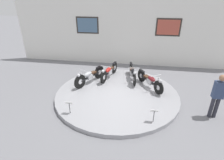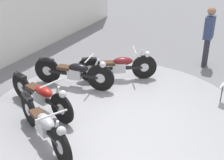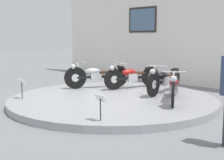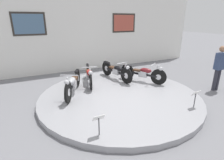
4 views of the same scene
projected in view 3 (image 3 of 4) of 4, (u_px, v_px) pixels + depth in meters
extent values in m
plane|color=slate|center=(113.00, 103.00, 8.18)|extent=(60.00, 60.00, 0.00)
cylinder|color=#99999E|center=(113.00, 100.00, 8.17)|extent=(5.36, 5.36, 0.16)
cube|color=white|center=(198.00, 24.00, 10.73)|extent=(14.00, 0.20, 4.33)
cube|color=#2D2823|center=(142.00, 20.00, 12.32)|extent=(1.40, 0.02, 1.00)
cube|color=slate|center=(142.00, 20.00, 12.32)|extent=(1.24, 0.02, 0.84)
cylinder|color=black|center=(75.00, 78.00, 9.39)|extent=(0.35, 0.62, 0.67)
cylinder|color=silver|center=(75.00, 78.00, 9.39)|extent=(0.16, 0.24, 0.23)
cylinder|color=black|center=(118.00, 76.00, 9.79)|extent=(0.35, 0.62, 0.67)
cylinder|color=silver|center=(118.00, 76.00, 9.79)|extent=(0.16, 0.24, 0.23)
cube|color=black|center=(97.00, 77.00, 9.59)|extent=(0.63, 1.14, 0.07)
cube|color=silver|center=(96.00, 76.00, 9.58)|extent=(0.32, 0.38, 0.24)
ellipsoid|color=#B2B5BA|center=(93.00, 71.00, 9.52)|extent=(0.42, 0.53, 0.20)
cube|color=#472D1E|center=(104.00, 72.00, 9.64)|extent=(0.32, 0.38, 0.07)
cube|color=black|center=(118.00, 67.00, 9.75)|extent=(0.25, 0.37, 0.06)
cylinder|color=silver|center=(80.00, 71.00, 9.41)|extent=(0.15, 0.24, 0.54)
cylinder|color=silver|center=(83.00, 62.00, 9.40)|extent=(0.49, 0.28, 0.03)
sphere|color=silver|center=(73.00, 67.00, 9.33)|extent=(0.15, 0.15, 0.15)
cylinder|color=black|center=(114.00, 79.00, 9.19)|extent=(0.21, 0.62, 0.63)
cylinder|color=silver|center=(114.00, 79.00, 9.19)|extent=(0.12, 0.23, 0.22)
cylinder|color=black|center=(150.00, 76.00, 9.87)|extent=(0.21, 0.62, 0.63)
cylinder|color=silver|center=(150.00, 76.00, 9.87)|extent=(0.12, 0.23, 0.22)
cube|color=black|center=(133.00, 78.00, 9.53)|extent=(0.37, 1.22, 0.07)
cube|color=silver|center=(132.00, 77.00, 9.51)|extent=(0.27, 0.36, 0.24)
ellipsoid|color=red|center=(129.00, 72.00, 9.43)|extent=(0.33, 0.52, 0.20)
cube|color=#472D1E|center=(139.00, 73.00, 9.62)|extent=(0.27, 0.36, 0.07)
cube|color=black|center=(150.00, 68.00, 9.83)|extent=(0.18, 0.37, 0.06)
cylinder|color=silver|center=(118.00, 72.00, 9.24)|extent=(0.10, 0.25, 0.54)
cylinder|color=silver|center=(121.00, 63.00, 9.26)|extent=(0.53, 0.16, 0.03)
sphere|color=silver|center=(112.00, 68.00, 9.11)|extent=(0.15, 0.15, 0.15)
cylinder|color=black|center=(153.00, 84.00, 8.14)|extent=(0.17, 0.65, 0.65)
cylinder|color=silver|center=(153.00, 84.00, 8.14)|extent=(0.11, 0.24, 0.23)
cylinder|color=black|center=(175.00, 79.00, 9.23)|extent=(0.17, 0.65, 0.65)
cylinder|color=silver|center=(175.00, 79.00, 9.23)|extent=(0.11, 0.24, 0.23)
cube|color=black|center=(165.00, 81.00, 8.69)|extent=(0.30, 1.23, 0.07)
cube|color=silver|center=(164.00, 81.00, 8.65)|extent=(0.26, 0.35, 0.24)
ellipsoid|color=black|center=(163.00, 76.00, 8.55)|extent=(0.30, 0.51, 0.20)
cube|color=#472D1E|center=(168.00, 76.00, 8.85)|extent=(0.26, 0.35, 0.07)
cube|color=black|center=(175.00, 69.00, 9.20)|extent=(0.16, 0.37, 0.06)
cylinder|color=silver|center=(156.00, 76.00, 8.23)|extent=(0.09, 0.25, 0.54)
cylinder|color=silver|center=(158.00, 66.00, 8.28)|extent=(0.54, 0.13, 0.03)
sphere|color=silver|center=(152.00, 72.00, 8.04)|extent=(0.15, 0.15, 0.15)
cylinder|color=black|center=(173.00, 94.00, 6.95)|extent=(0.38, 0.55, 0.62)
cylinder|color=silver|center=(173.00, 94.00, 6.95)|extent=(0.17, 0.22, 0.22)
cylinder|color=black|center=(175.00, 85.00, 8.25)|extent=(0.38, 0.55, 0.62)
cylinder|color=silver|center=(175.00, 85.00, 8.25)|extent=(0.17, 0.22, 0.22)
cube|color=black|center=(174.00, 89.00, 7.60)|extent=(0.73, 1.08, 0.07)
cube|color=silver|center=(174.00, 88.00, 7.56)|extent=(0.34, 0.38, 0.24)
ellipsoid|color=maroon|center=(174.00, 82.00, 7.44)|extent=(0.45, 0.52, 0.20)
cube|color=#472D1E|center=(174.00, 82.00, 7.79)|extent=(0.34, 0.38, 0.07)
cube|color=black|center=(175.00, 75.00, 8.22)|extent=(0.28, 0.36, 0.06)
cylinder|color=silver|center=(173.00, 84.00, 7.06)|extent=(0.17, 0.23, 0.54)
cylinder|color=silver|center=(174.00, 72.00, 7.13)|extent=(0.47, 0.32, 0.03)
sphere|color=silver|center=(173.00, 79.00, 6.84)|extent=(0.15, 0.15, 0.15)
cylinder|color=#333338|center=(22.00, 90.00, 7.93)|extent=(0.02, 0.02, 0.42)
cube|color=white|center=(22.00, 82.00, 7.90)|extent=(0.26, 0.11, 0.15)
cylinder|color=#333338|center=(100.00, 110.00, 5.83)|extent=(0.02, 0.02, 0.42)
cube|color=white|center=(100.00, 98.00, 5.80)|extent=(0.26, 0.11, 0.15)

